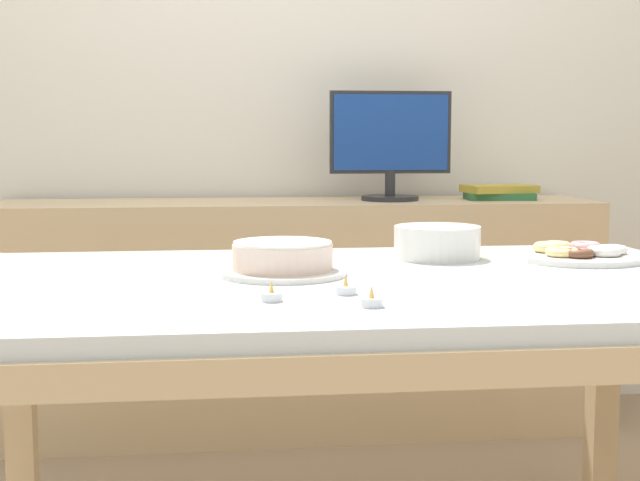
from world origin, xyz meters
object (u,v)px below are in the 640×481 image
at_px(plate_stack, 437,242).
at_px(tealight_near_cakes, 372,301).
at_px(computer_monitor, 390,146).
at_px(book_stack, 499,192).
at_px(tealight_near_front, 272,296).
at_px(tealight_left_edge, 346,289).
at_px(cake_chocolate_round, 283,260).
at_px(pastry_platter, 577,254).

distance_m(plate_stack, tealight_near_cakes, 0.66).
distance_m(computer_monitor, book_stack, 0.43).
bearing_deg(book_stack, tealight_near_front, -121.49).
xyz_separation_m(tealight_left_edge, tealight_near_cakes, (0.03, -0.13, 0.00)).
xyz_separation_m(tealight_left_edge, tealight_near_front, (-0.14, -0.05, 0.00)).
height_order(cake_chocolate_round, tealight_left_edge, cake_chocolate_round).
xyz_separation_m(book_stack, plate_stack, (-0.47, -0.95, -0.06)).
height_order(computer_monitor, cake_chocolate_round, computer_monitor).
relative_size(computer_monitor, tealight_near_front, 10.60).
xyz_separation_m(computer_monitor, book_stack, (0.39, 0.00, -0.16)).
distance_m(cake_chocolate_round, tealight_near_front, 0.31).
bearing_deg(plate_stack, tealight_near_front, -129.91).
distance_m(pastry_platter, tealight_near_front, 0.90).
height_order(computer_monitor, book_stack, computer_monitor).
xyz_separation_m(computer_monitor, tealight_near_front, (-0.51, -1.47, -0.26)).
bearing_deg(computer_monitor, tealight_left_edge, -104.49).
distance_m(plate_stack, tealight_near_front, 0.68).
bearing_deg(computer_monitor, tealight_near_front, -109.08).
relative_size(pastry_platter, tealight_left_edge, 7.92).
height_order(tealight_near_cakes, tealight_near_front, same).
bearing_deg(pastry_platter, cake_chocolate_round, -167.24).
distance_m(book_stack, tealight_near_front, 1.73).
xyz_separation_m(cake_chocolate_round, tealight_near_cakes, (0.13, -0.38, -0.02)).
relative_size(cake_chocolate_round, tealight_near_cakes, 6.83).
height_order(computer_monitor, tealight_near_front, computer_monitor).
distance_m(computer_monitor, tealight_near_front, 1.58).
xyz_separation_m(cake_chocolate_round, tealight_left_edge, (0.10, -0.25, -0.02)).
relative_size(book_stack, tealight_left_edge, 6.48).
distance_m(cake_chocolate_round, plate_stack, 0.45).
height_order(cake_chocolate_round, plate_stack, plate_stack).
height_order(book_stack, tealight_near_front, book_stack).
bearing_deg(tealight_left_edge, tealight_near_cakes, -78.46).
bearing_deg(tealight_near_front, pastry_platter, 31.22).
distance_m(cake_chocolate_round, tealight_left_edge, 0.27).
bearing_deg(computer_monitor, tealight_near_cakes, -102.39).
bearing_deg(book_stack, cake_chocolate_round, -126.27).
height_order(computer_monitor, tealight_left_edge, computer_monitor).
bearing_deg(tealight_near_cakes, pastry_platter, 42.00).
bearing_deg(tealight_near_cakes, cake_chocolate_round, 108.50).
relative_size(book_stack, cake_chocolate_round, 0.95).
bearing_deg(book_stack, computer_monitor, -179.80).
bearing_deg(computer_monitor, pastry_platter, -75.39).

